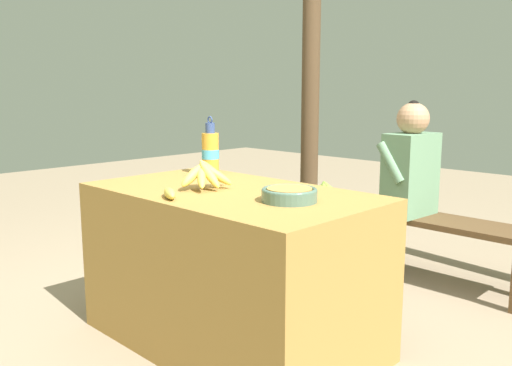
# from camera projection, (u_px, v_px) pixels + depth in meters

# --- Properties ---
(ground_plane) EXTENTS (12.00, 12.00, 0.00)m
(ground_plane) POSITION_uv_depth(u_px,v_px,m) (232.00, 341.00, 2.52)
(ground_plane) COLOR gray
(market_counter) EXTENTS (1.32, 0.76, 0.72)m
(market_counter) POSITION_uv_depth(u_px,v_px,m) (231.00, 268.00, 2.46)
(market_counter) COLOR olive
(market_counter) RESTS_ON ground_plane
(banana_bunch_ripe) EXTENTS (0.16, 0.28, 0.14)m
(banana_bunch_ripe) POSITION_uv_depth(u_px,v_px,m) (206.00, 175.00, 2.41)
(banana_bunch_ripe) COLOR #4C381E
(banana_bunch_ripe) RESTS_ON market_counter
(serving_bowl) EXTENTS (0.22, 0.22, 0.05)m
(serving_bowl) POSITION_uv_depth(u_px,v_px,m) (290.00, 194.00, 2.16)
(serving_bowl) COLOR #4C6B5B
(serving_bowl) RESTS_ON market_counter
(water_bottle) EXTENTS (0.09, 0.09, 0.31)m
(water_bottle) POSITION_uv_depth(u_px,v_px,m) (210.00, 153.00, 2.81)
(water_bottle) COLOR gold
(water_bottle) RESTS_ON market_counter
(loose_banana_front) EXTENTS (0.16, 0.11, 0.04)m
(loose_banana_front) POSITION_uv_depth(u_px,v_px,m) (170.00, 193.00, 2.22)
(loose_banana_front) COLOR #E0C64C
(loose_banana_front) RESTS_ON market_counter
(wooden_bench) EXTENTS (1.90, 0.32, 0.40)m
(wooden_bench) POSITION_uv_depth(u_px,v_px,m) (388.00, 218.00, 3.45)
(wooden_bench) COLOR brown
(wooden_bench) RESTS_ON ground_plane
(seated_vendor) EXTENTS (0.42, 0.40, 1.10)m
(seated_vendor) POSITION_uv_depth(u_px,v_px,m) (404.00, 178.00, 3.30)
(seated_vendor) COLOR #232328
(seated_vendor) RESTS_ON ground_plane
(banana_bunch_green) EXTENTS (0.16, 0.24, 0.14)m
(banana_bunch_green) POSITION_uv_depth(u_px,v_px,m) (327.00, 190.00, 3.77)
(banana_bunch_green) COLOR #4C381E
(banana_bunch_green) RESTS_ON wooden_bench
(support_post_near) EXTENTS (0.14, 0.14, 2.79)m
(support_post_near) POSITION_uv_depth(u_px,v_px,m) (311.00, 58.00, 4.20)
(support_post_near) COLOR #4C3823
(support_post_near) RESTS_ON ground_plane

